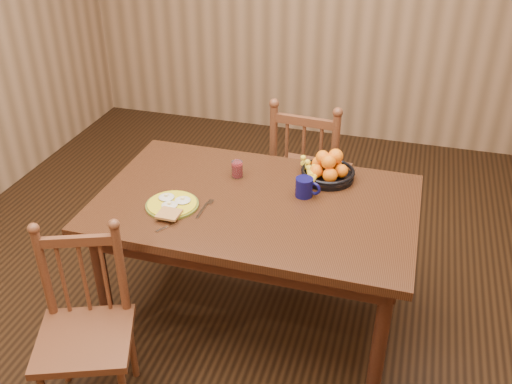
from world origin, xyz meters
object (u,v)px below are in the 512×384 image
(chair_near, at_px, (85,330))
(dining_table, at_px, (256,215))
(coffee_mug, at_px, (305,187))
(fruit_bowl, at_px, (327,169))
(breakfast_plate, at_px, (172,205))
(chair_far, at_px, (309,175))

(chair_near, bearing_deg, dining_table, 32.71)
(coffee_mug, height_order, fruit_bowl, fruit_bowl)
(dining_table, relative_size, coffee_mug, 11.95)
(breakfast_plate, bearing_deg, chair_near, -106.64)
(chair_far, xyz_separation_m, fruit_bowl, (0.18, -0.46, 0.31))
(breakfast_plate, distance_m, fruit_bowl, 0.84)
(dining_table, distance_m, chair_far, 0.81)
(breakfast_plate, xyz_separation_m, fruit_bowl, (0.68, 0.49, 0.04))
(dining_table, xyz_separation_m, chair_far, (0.12, 0.78, -0.17))
(dining_table, xyz_separation_m, breakfast_plate, (-0.38, -0.17, 0.10))
(coffee_mug, bearing_deg, fruit_bowl, 70.43)
(dining_table, relative_size, fruit_bowl, 4.94)
(chair_far, bearing_deg, breakfast_plate, 66.54)
(breakfast_plate, bearing_deg, chair_far, 62.21)
(chair_far, relative_size, breakfast_plate, 3.52)
(chair_near, bearing_deg, coffee_mug, 27.10)
(chair_near, distance_m, fruit_bowl, 1.45)
(chair_near, bearing_deg, breakfast_plate, 52.02)
(chair_near, bearing_deg, fruit_bowl, 30.50)
(dining_table, height_order, fruit_bowl, fruit_bowl)
(dining_table, distance_m, fruit_bowl, 0.46)
(chair_far, relative_size, coffee_mug, 7.56)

